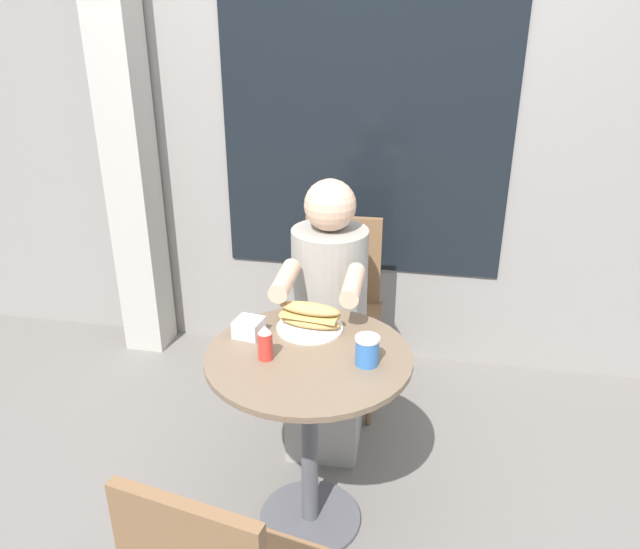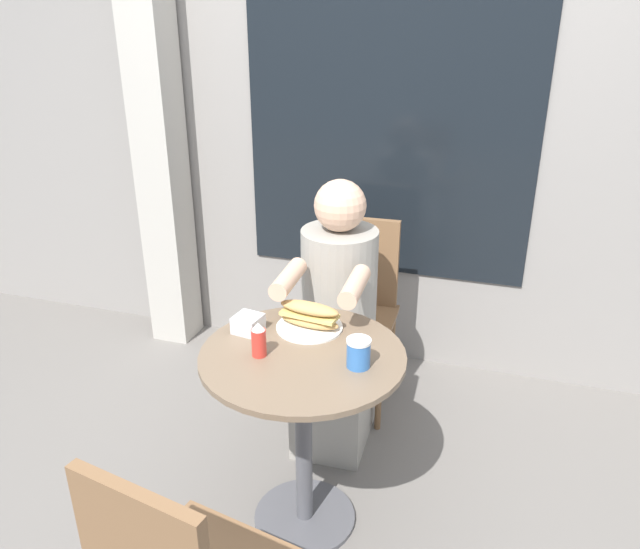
% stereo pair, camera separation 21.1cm
% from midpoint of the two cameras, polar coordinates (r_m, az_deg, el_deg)
% --- Properties ---
extents(ground_plane, '(8.00, 8.00, 0.00)m').
position_cam_midpoint_polar(ground_plane, '(2.49, 1.20, -21.47)').
color(ground_plane, slate).
extents(storefront_wall, '(8.00, 0.09, 2.80)m').
position_cam_midpoint_polar(storefront_wall, '(3.02, 8.57, 16.59)').
color(storefront_wall, gray).
rests_on(storefront_wall, ground_plane).
extents(lattice_pillar, '(0.21, 0.21, 2.40)m').
position_cam_midpoint_polar(lattice_pillar, '(3.28, -12.87, 13.33)').
color(lattice_pillar, '#B2ADA3').
rests_on(lattice_pillar, ground_plane).
extents(cafe_table, '(0.68, 0.68, 0.71)m').
position_cam_midpoint_polar(cafe_table, '(2.15, 1.33, -11.68)').
color(cafe_table, brown).
rests_on(cafe_table, ground_plane).
extents(diner_chair, '(0.39, 0.39, 0.87)m').
position_cam_midpoint_polar(diner_chair, '(2.87, 5.45, -1.98)').
color(diner_chair, brown).
rests_on(diner_chair, ground_plane).
extents(seated_diner, '(0.32, 0.56, 1.15)m').
position_cam_midpoint_polar(seated_diner, '(2.58, 3.88, -5.48)').
color(seated_diner, gray).
rests_on(seated_diner, ground_plane).
extents(sandwich_on_plate, '(0.23, 0.23, 0.10)m').
position_cam_midpoint_polar(sandwich_on_plate, '(2.17, 1.81, -4.04)').
color(sandwich_on_plate, white).
rests_on(sandwich_on_plate, cafe_table).
extents(drink_cup, '(0.08, 0.08, 0.10)m').
position_cam_midpoint_polar(drink_cup, '(1.96, 6.65, -7.22)').
color(drink_cup, '#336BB7').
rests_on(drink_cup, cafe_table).
extents(napkin_box, '(0.10, 0.10, 0.06)m').
position_cam_midpoint_polar(napkin_box, '(2.16, -3.82, -4.58)').
color(napkin_box, silver).
rests_on(napkin_box, cafe_table).
extents(condiment_bottle, '(0.05, 0.05, 0.12)m').
position_cam_midpoint_polar(condiment_bottle, '(2.00, -2.62, -6.05)').
color(condiment_bottle, red).
rests_on(condiment_bottle, cafe_table).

